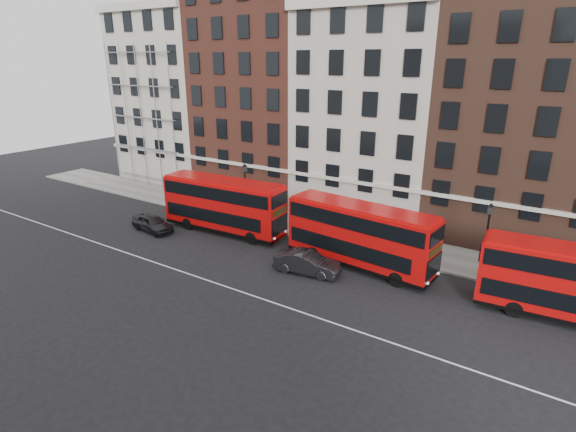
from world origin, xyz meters
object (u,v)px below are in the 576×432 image
Objects in this scene: bus_b at (223,204)px; bus_c at (360,234)px; car_front at (307,263)px; car_rear at (152,223)px.

bus_b is 12.72m from bus_c.
car_front is (-2.56, -3.02, -1.72)m from bus_c.
bus_c is (12.72, 0.01, -0.03)m from bus_b.
bus_c is at bearing -73.15° from car_rear.
car_front is (10.16, -3.01, -1.75)m from bus_b.
car_rear is 0.93× the size of car_front.
car_rear is at bearing -151.61° from bus_b.
car_rear is at bearing 82.74° from car_front.
bus_b reaches higher than car_front.
bus_c is at bearing -3.18° from bus_b.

